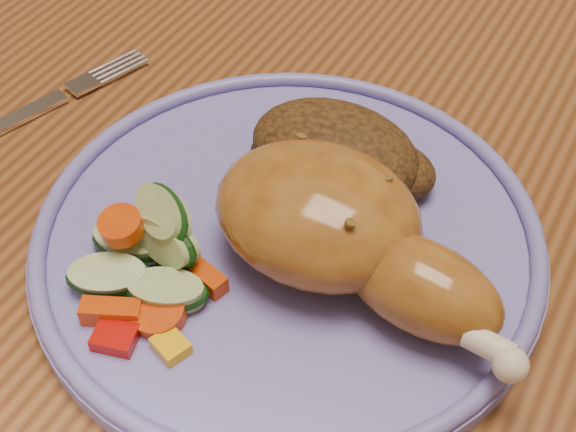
{
  "coord_description": "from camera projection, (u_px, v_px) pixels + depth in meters",
  "views": [
    {
      "loc": [
        0.11,
        -0.39,
        1.1
      ],
      "look_at": [
        -0.04,
        -0.12,
        0.78
      ],
      "focal_mm": 50.0,
      "sensor_mm": 36.0,
      "label": 1
    }
  ],
  "objects": [
    {
      "name": "dining_table",
      "position": [
        415.0,
        228.0,
        0.59
      ],
      "size": [
        0.9,
        1.4,
        0.75
      ],
      "color": "brown",
      "rests_on": "ground"
    },
    {
      "name": "plate",
      "position": [
        288.0,
        241.0,
        0.46
      ],
      "size": [
        0.29,
        0.29,
        0.01
      ],
      "primitive_type": "cylinder",
      "color": "#6B63B3",
      "rests_on": "dining_table"
    },
    {
      "name": "plate_rim",
      "position": [
        288.0,
        228.0,
        0.45
      ],
      "size": [
        0.29,
        0.29,
        0.01
      ],
      "primitive_type": "torus",
      "color": "#6B63B3",
      "rests_on": "plate"
    },
    {
      "name": "chicken_leg",
      "position": [
        342.0,
        231.0,
        0.42
      ],
      "size": [
        0.18,
        0.09,
        0.06
      ],
      "color": "#9B5F20",
      "rests_on": "plate"
    },
    {
      "name": "rice_pilaf",
      "position": [
        338.0,
        154.0,
        0.47
      ],
      "size": [
        0.11,
        0.08,
        0.05
      ],
      "color": "#4B2E12",
      "rests_on": "plate"
    },
    {
      "name": "vegetable_pile",
      "position": [
        146.0,
        260.0,
        0.42
      ],
      "size": [
        0.09,
        0.1,
        0.05
      ],
      "color": "#A50A05",
      "rests_on": "plate"
    },
    {
      "name": "fork",
      "position": [
        27.0,
        113.0,
        0.54
      ],
      "size": [
        0.06,
        0.15,
        0.0
      ],
      "color": "silver",
      "rests_on": "dining_table"
    }
  ]
}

